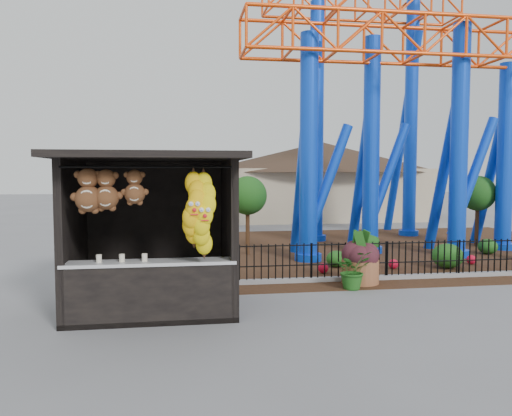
{
  "coord_description": "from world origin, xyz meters",
  "views": [
    {
      "loc": [
        -2.47,
        -9.01,
        2.74
      ],
      "look_at": [
        -0.84,
        1.5,
        2.0
      ],
      "focal_mm": 35.0,
      "sensor_mm": 36.0,
      "label": 1
    }
  ],
  "objects": [
    {
      "name": "ground",
      "position": [
        0.0,
        0.0,
        0.0
      ],
      "size": [
        120.0,
        120.0,
        0.0
      ],
      "primitive_type": "plane",
      "color": "slate",
      "rests_on": "ground"
    },
    {
      "name": "mulch_bed",
      "position": [
        4.0,
        8.0,
        0.01
      ],
      "size": [
        18.0,
        12.0,
        0.02
      ],
      "primitive_type": "cube",
      "color": "#331E11",
      "rests_on": "ground"
    },
    {
      "name": "curb",
      "position": [
        4.0,
        3.0,
        0.06
      ],
      "size": [
        18.0,
        0.18,
        0.12
      ],
      "primitive_type": "cube",
      "color": "gray",
      "rests_on": "ground"
    },
    {
      "name": "prize_booth",
      "position": [
        -2.99,
        0.91,
        1.53
      ],
      "size": [
        3.5,
        3.4,
        3.12
      ],
      "color": "black",
      "rests_on": "ground"
    },
    {
      "name": "picket_fence",
      "position": [
        4.9,
        3.0,
        0.5
      ],
      "size": [
        12.2,
        0.06,
        1.0
      ],
      "primitive_type": null,
      "color": "black",
      "rests_on": "ground"
    },
    {
      "name": "roller_coaster",
      "position": [
        5.12,
        8.23,
        6.44
      ],
      "size": [
        11.0,
        6.37,
        10.82
      ],
      "color": "blue",
      "rests_on": "ground"
    },
    {
      "name": "terracotta_planter",
      "position": [
        1.97,
        2.7,
        0.3
      ],
      "size": [
        1.17,
        1.17,
        0.6
      ],
      "primitive_type": "cylinder",
      "rotation": [
        0.0,
        0.0,
        -0.34
      ],
      "color": "brown",
      "rests_on": "ground"
    },
    {
      "name": "planter_foliage",
      "position": [
        1.97,
        2.7,
        0.92
      ],
      "size": [
        0.7,
        0.7,
        0.64
      ],
      "primitive_type": "ellipsoid",
      "color": "#37161C",
      "rests_on": "terracotta_planter"
    },
    {
      "name": "potted_plant",
      "position": [
        1.58,
        2.17,
        0.46
      ],
      "size": [
        1.01,
        0.94,
        0.92
      ],
      "primitive_type": "imported",
      "rotation": [
        0.0,
        0.0,
        0.32
      ],
      "color": "#2C5418",
      "rests_on": "ground"
    },
    {
      "name": "landscaping",
      "position": [
        5.1,
        5.51,
        0.32
      ],
      "size": [
        7.37,
        3.87,
        0.71
      ],
      "color": "#1C4D16",
      "rests_on": "mulch_bed"
    },
    {
      "name": "pavilion",
      "position": [
        6.0,
        20.0,
        3.07
      ],
      "size": [
        15.0,
        15.0,
        4.8
      ],
      "color": "#BFAD8C",
      "rests_on": "ground"
    }
  ]
}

